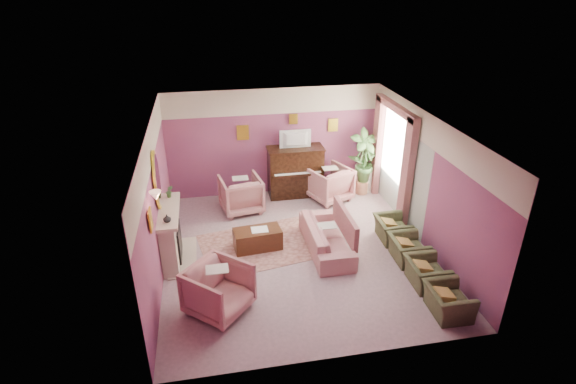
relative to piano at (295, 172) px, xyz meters
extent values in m
cube|color=gray|center=(-0.50, -2.68, -0.65)|extent=(5.50, 6.00, 0.01)
cube|color=silver|center=(-0.50, -2.68, 2.15)|extent=(5.50, 6.00, 0.01)
cube|color=#693564|center=(-0.50, 0.32, 0.75)|extent=(5.50, 0.02, 2.80)
cube|color=#693564|center=(-0.50, -5.68, 0.75)|extent=(5.50, 0.02, 2.80)
cube|color=#693564|center=(-3.25, -2.68, 0.75)|extent=(0.02, 6.00, 2.80)
cube|color=#693564|center=(2.25, -2.68, 0.75)|extent=(0.02, 6.00, 2.80)
cube|color=beige|center=(-0.50, 0.31, 1.82)|extent=(5.50, 0.01, 0.65)
cube|color=#AAB5A7|center=(2.23, -1.38, 0.42)|extent=(0.01, 3.00, 2.15)
cube|color=beige|center=(-3.09, -2.48, -0.10)|extent=(0.30, 1.40, 1.10)
cube|color=black|center=(-2.99, -2.48, -0.25)|extent=(0.18, 0.72, 0.68)
cube|color=orange|center=(-2.95, -2.48, -0.43)|extent=(0.06, 0.54, 0.10)
cube|color=beige|center=(-3.06, -2.48, 0.47)|extent=(0.40, 1.55, 0.07)
cube|color=beige|center=(-2.89, -2.48, -0.64)|extent=(0.55, 1.50, 0.02)
ellipsoid|color=yellow|center=(-3.20, -2.48, 1.15)|extent=(0.04, 0.72, 1.20)
ellipsoid|color=white|center=(-3.17, -2.48, 1.15)|extent=(0.01, 0.60, 1.06)
cone|color=#FFB894|center=(-3.12, -3.53, 1.33)|extent=(0.20, 0.20, 0.16)
cube|color=black|center=(0.00, 0.00, 0.00)|extent=(1.40, 0.60, 1.30)
cube|color=black|center=(0.00, -0.35, 0.07)|extent=(1.30, 0.12, 0.06)
cube|color=white|center=(0.00, -0.35, 0.11)|extent=(1.20, 0.08, 0.02)
cube|color=black|center=(0.00, 0.00, 0.66)|extent=(1.45, 0.65, 0.04)
imported|color=black|center=(0.00, -0.05, 0.95)|extent=(0.80, 0.12, 0.48)
cube|color=yellow|center=(-1.30, 0.28, 1.07)|extent=(0.30, 0.03, 0.38)
cube|color=yellow|center=(1.05, 0.28, 1.13)|extent=(0.26, 0.03, 0.34)
cube|color=yellow|center=(0.00, 0.28, 1.35)|extent=(0.22, 0.03, 0.26)
cube|color=yellow|center=(-3.21, -3.88, 1.07)|extent=(0.03, 0.28, 0.36)
cube|color=beige|center=(2.20, -1.13, 1.05)|extent=(0.03, 1.40, 1.80)
cube|color=#8E5253|center=(2.12, -2.05, 0.65)|extent=(0.16, 0.34, 2.60)
cube|color=#8E5253|center=(2.12, -0.21, 0.65)|extent=(0.16, 0.34, 2.60)
cube|color=#8E5253|center=(2.12, -1.13, 1.91)|extent=(0.16, 2.20, 0.16)
imported|color=#417036|center=(-3.05, -1.93, 0.64)|extent=(0.16, 0.16, 0.28)
imported|color=beige|center=(-3.05, -2.98, 0.58)|extent=(0.16, 0.16, 0.16)
cube|color=#95635A|center=(-1.24, -2.33, -0.64)|extent=(2.78, 2.22, 0.01)
cube|color=#432413|center=(-1.31, -2.41, -0.43)|extent=(1.04, 0.59, 0.45)
cube|color=white|center=(-1.26, -2.41, -0.20)|extent=(0.35, 0.28, 0.01)
imported|color=tan|center=(0.13, -2.70, -0.25)|extent=(0.66, 1.99, 0.81)
cube|color=#8E5253|center=(0.53, -2.70, -0.05)|extent=(0.10, 1.51, 0.55)
imported|color=tan|center=(-1.49, -0.63, -0.16)|extent=(0.95, 0.95, 0.99)
imported|color=tan|center=(0.81, -0.43, -0.16)|extent=(0.95, 0.95, 0.99)
imported|color=tan|center=(-2.21, -4.26, -0.16)|extent=(0.95, 0.95, 0.99)
imported|color=#454C2C|center=(1.65, -5.06, -0.31)|extent=(0.56, 0.79, 0.69)
imported|color=#454C2C|center=(1.65, -4.24, -0.31)|extent=(0.56, 0.79, 0.69)
imported|color=#454C2C|center=(1.65, -3.42, -0.31)|extent=(0.56, 0.79, 0.69)
imported|color=#454C2C|center=(1.65, -2.60, -0.31)|extent=(0.56, 0.79, 0.69)
cylinder|color=beige|center=(1.89, -0.04, -0.30)|extent=(0.52, 0.52, 0.70)
imported|color=#417036|center=(1.89, -0.04, 0.22)|extent=(0.30, 0.30, 0.34)
imported|color=#417036|center=(2.01, -0.14, 0.19)|extent=(0.16, 0.16, 0.28)
cylinder|color=#AA6F53|center=(1.77, -0.23, -0.48)|extent=(0.34, 0.34, 0.34)
imported|color=#417036|center=(1.77, -0.23, 0.41)|extent=(0.76, 0.76, 1.44)
camera|label=1|loc=(-2.18, -10.55, 4.69)|focal=28.00mm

